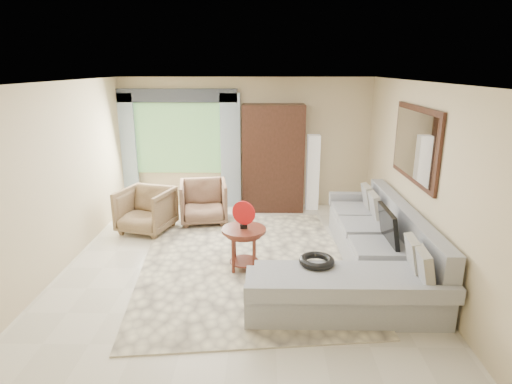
{
  "coord_description": "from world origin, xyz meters",
  "views": [
    {
      "loc": [
        0.34,
        -5.57,
        2.79
      ],
      "look_at": [
        0.25,
        0.35,
        1.05
      ],
      "focal_mm": 30.0,
      "sensor_mm": 36.0,
      "label": 1
    }
  ],
  "objects_px": {
    "sectional_sofa": "(367,257)",
    "armchair_left": "(146,210)",
    "floor_lamp": "(313,172)",
    "armoire": "(273,158)",
    "potted_plant": "(143,200)",
    "armchair_right": "(204,202)",
    "tv_screen": "(388,226)",
    "coffee_table": "(244,248)"
  },
  "relations": [
    {
      "from": "sectional_sofa",
      "to": "armchair_left",
      "type": "height_order",
      "value": "sectional_sofa"
    },
    {
      "from": "sectional_sofa",
      "to": "floor_lamp",
      "type": "xyz_separation_m",
      "value": [
        -0.43,
        2.96,
        0.47
      ]
    },
    {
      "from": "armoire",
      "to": "floor_lamp",
      "type": "height_order",
      "value": "armoire"
    },
    {
      "from": "potted_plant",
      "to": "floor_lamp",
      "type": "xyz_separation_m",
      "value": [
        3.36,
        0.35,
        0.49
      ]
    },
    {
      "from": "armoire",
      "to": "armchair_right",
      "type": "bearing_deg",
      "value": -148.68
    },
    {
      "from": "sectional_sofa",
      "to": "tv_screen",
      "type": "relative_size",
      "value": 4.68
    },
    {
      "from": "armchair_left",
      "to": "potted_plant",
      "type": "distance_m",
      "value": 1.03
    },
    {
      "from": "tv_screen",
      "to": "armoire",
      "type": "xyz_separation_m",
      "value": [
        -1.5,
        2.84,
        0.33
      ]
    },
    {
      "from": "armchair_left",
      "to": "tv_screen",
      "type": "bearing_deg",
      "value": -6.38
    },
    {
      "from": "sectional_sofa",
      "to": "coffee_table",
      "type": "relative_size",
      "value": 5.56
    },
    {
      "from": "armchair_right",
      "to": "armoire",
      "type": "xyz_separation_m",
      "value": [
        1.29,
        0.79,
        0.66
      ]
    },
    {
      "from": "tv_screen",
      "to": "coffee_table",
      "type": "distance_m",
      "value": 2.01
    },
    {
      "from": "armchair_right",
      "to": "floor_lamp",
      "type": "relative_size",
      "value": 0.57
    },
    {
      "from": "sectional_sofa",
      "to": "tv_screen",
      "type": "distance_m",
      "value": 0.51
    },
    {
      "from": "coffee_table",
      "to": "floor_lamp",
      "type": "relative_size",
      "value": 0.41
    },
    {
      "from": "armchair_right",
      "to": "potted_plant",
      "type": "distance_m",
      "value": 1.37
    },
    {
      "from": "sectional_sofa",
      "to": "armchair_left",
      "type": "bearing_deg",
      "value": 154.77
    },
    {
      "from": "armchair_left",
      "to": "armchair_right",
      "type": "height_order",
      "value": "armchair_right"
    },
    {
      "from": "armchair_right",
      "to": "armoire",
      "type": "distance_m",
      "value": 1.65
    },
    {
      "from": "armchair_right",
      "to": "tv_screen",
      "type": "bearing_deg",
      "value": -45.02
    },
    {
      "from": "armchair_left",
      "to": "potted_plant",
      "type": "bearing_deg",
      "value": 125.07
    },
    {
      "from": "sectional_sofa",
      "to": "armchair_right",
      "type": "xyz_separation_m",
      "value": [
        -2.53,
        2.11,
        0.11
      ]
    },
    {
      "from": "coffee_table",
      "to": "potted_plant",
      "type": "relative_size",
      "value": 1.18
    },
    {
      "from": "sectional_sofa",
      "to": "coffee_table",
      "type": "distance_m",
      "value": 1.71
    },
    {
      "from": "armoire",
      "to": "tv_screen",
      "type": "bearing_deg",
      "value": -62.18
    },
    {
      "from": "coffee_table",
      "to": "armchair_right",
      "type": "height_order",
      "value": "armchair_right"
    },
    {
      "from": "sectional_sofa",
      "to": "armoire",
      "type": "bearing_deg",
      "value": 113.06
    },
    {
      "from": "coffee_table",
      "to": "armchair_left",
      "type": "xyz_separation_m",
      "value": [
        -1.77,
        1.46,
        0.06
      ]
    },
    {
      "from": "floor_lamp",
      "to": "armchair_left",
      "type": "bearing_deg",
      "value": -156.48
    },
    {
      "from": "tv_screen",
      "to": "armchair_left",
      "type": "relative_size",
      "value": 0.87
    },
    {
      "from": "armchair_right",
      "to": "armoire",
      "type": "bearing_deg",
      "value": 22.64
    },
    {
      "from": "tv_screen",
      "to": "armchair_left",
      "type": "height_order",
      "value": "tv_screen"
    },
    {
      "from": "armchair_right",
      "to": "floor_lamp",
      "type": "xyz_separation_m",
      "value": [
        2.09,
        0.85,
        0.36
      ]
    },
    {
      "from": "armchair_right",
      "to": "armoire",
      "type": "relative_size",
      "value": 0.41
    },
    {
      "from": "tv_screen",
      "to": "coffee_table",
      "type": "height_order",
      "value": "tv_screen"
    },
    {
      "from": "armchair_left",
      "to": "potted_plant",
      "type": "height_order",
      "value": "armchair_left"
    },
    {
      "from": "tv_screen",
      "to": "armoire",
      "type": "bearing_deg",
      "value": 117.82
    },
    {
      "from": "sectional_sofa",
      "to": "potted_plant",
      "type": "distance_m",
      "value": 4.6
    },
    {
      "from": "potted_plant",
      "to": "sectional_sofa",
      "type": "bearing_deg",
      "value": -34.46
    },
    {
      "from": "coffee_table",
      "to": "sectional_sofa",
      "type": "bearing_deg",
      "value": -5.87
    },
    {
      "from": "armchair_left",
      "to": "armchair_right",
      "type": "bearing_deg",
      "value": 43.25
    },
    {
      "from": "coffee_table",
      "to": "potted_plant",
      "type": "bearing_deg",
      "value": 130.8
    }
  ]
}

